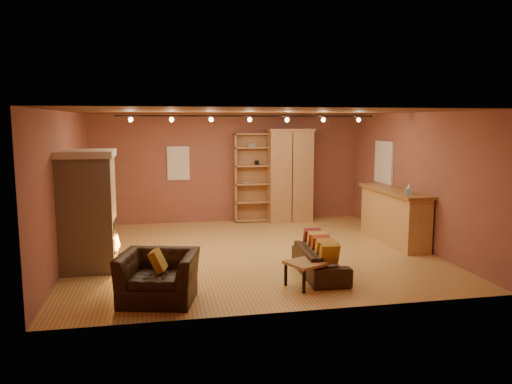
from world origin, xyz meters
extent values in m
plane|color=#AC7C3D|center=(0.00, 0.00, 0.00)|extent=(7.00, 7.00, 0.00)
plane|color=brown|center=(0.00, 0.00, 2.80)|extent=(7.00, 7.00, 0.00)
cube|color=brown|center=(0.00, 3.25, 1.40)|extent=(7.00, 0.02, 2.80)
cube|color=brown|center=(-3.50, 0.00, 1.40)|extent=(0.02, 6.50, 2.80)
cube|color=brown|center=(3.50, 0.00, 1.40)|extent=(0.02, 6.50, 2.80)
cube|color=tan|center=(-3.05, -0.60, 1.00)|extent=(0.90, 0.90, 2.00)
cube|color=beige|center=(-3.05, -0.60, 2.06)|extent=(0.98, 0.98, 0.12)
cube|color=black|center=(-2.64, -0.60, 0.60)|extent=(0.10, 0.65, 0.55)
cone|color=orange|center=(-2.58, -0.60, 0.48)|extent=(0.10, 0.10, 0.22)
cube|color=white|center=(-1.30, 3.23, 1.55)|extent=(0.56, 0.04, 0.86)
cube|color=tan|center=(0.59, 3.23, 1.16)|extent=(0.95, 0.04, 2.31)
cube|color=tan|center=(0.13, 3.07, 1.16)|extent=(0.04, 0.37, 2.31)
cube|color=tan|center=(1.04, 3.07, 1.16)|extent=(0.04, 0.37, 2.31)
cube|color=gray|center=(0.43, 3.07, 1.03)|extent=(0.18, 0.12, 0.05)
cube|color=black|center=(0.71, 3.07, 1.55)|extent=(0.10, 0.10, 0.12)
cube|color=tan|center=(0.59, 3.07, 0.04)|extent=(0.95, 0.37, 0.04)
cube|color=tan|center=(0.59, 3.07, 0.53)|extent=(0.95, 0.37, 0.03)
cube|color=tan|center=(0.59, 3.07, 1.00)|extent=(0.95, 0.37, 0.03)
cube|color=tan|center=(0.59, 3.07, 1.47)|extent=(0.95, 0.37, 0.04)
cube|color=tan|center=(0.59, 3.07, 1.95)|extent=(0.95, 0.37, 0.04)
cube|color=tan|center=(0.59, 3.07, 2.29)|extent=(0.95, 0.37, 0.04)
cube|color=tan|center=(1.56, 2.94, 1.18)|extent=(1.13, 0.62, 2.37)
cube|color=#9A6938|center=(1.56, 2.64, 1.18)|extent=(0.02, 0.01, 2.27)
cube|color=tan|center=(1.56, 2.94, 2.40)|extent=(1.19, 0.68, 0.06)
cube|color=tan|center=(3.20, 0.25, 0.55)|extent=(0.52, 2.30, 1.10)
cube|color=#9A6938|center=(3.20, 0.25, 1.13)|extent=(0.64, 2.42, 0.06)
cube|color=#87B4D8|center=(3.15, -0.46, 1.22)|extent=(0.17, 0.17, 0.13)
cone|color=white|center=(3.15, -0.46, 1.33)|extent=(0.08, 0.08, 0.10)
cube|color=white|center=(3.47, 1.40, 1.65)|extent=(0.05, 0.90, 1.00)
imported|color=black|center=(0.87, -1.71, 0.32)|extent=(0.55, 1.64, 0.63)
cube|color=gold|center=(0.84, -2.26, 0.53)|extent=(0.31, 0.24, 0.36)
cube|color=gold|center=(0.85, -1.99, 0.53)|extent=(0.31, 0.24, 0.36)
cube|color=#A93A21|center=(0.87, -1.71, 0.53)|extent=(0.31, 0.24, 0.36)
cube|color=gold|center=(0.88, -1.44, 0.53)|extent=(0.31, 0.24, 0.36)
cube|color=maroon|center=(0.89, -1.16, 0.53)|extent=(0.31, 0.24, 0.36)
imported|color=black|center=(-1.85, -2.44, 0.48)|extent=(1.24, 0.96, 0.96)
cube|color=gold|center=(-1.85, -2.44, 0.60)|extent=(0.30, 0.35, 0.34)
cube|color=#9A6938|center=(0.44, -2.26, 0.38)|extent=(0.71, 0.71, 0.04)
cube|color=black|center=(0.22, -2.48, 0.18)|extent=(0.04, 0.04, 0.36)
cube|color=black|center=(0.67, -2.48, 0.18)|extent=(0.04, 0.04, 0.36)
cube|color=black|center=(0.22, -2.03, 0.18)|extent=(0.04, 0.04, 0.36)
cube|color=black|center=(0.67, -2.03, 0.18)|extent=(0.04, 0.04, 0.36)
cylinder|color=black|center=(0.00, 0.20, 2.72)|extent=(5.20, 0.03, 0.03)
sphere|color=#FFD88C|center=(-2.30, 0.20, 2.65)|extent=(0.09, 0.09, 0.09)
sphere|color=#FFD88C|center=(-1.53, 0.20, 2.65)|extent=(0.09, 0.09, 0.09)
sphere|color=#FFD88C|center=(-0.77, 0.20, 2.65)|extent=(0.09, 0.09, 0.09)
sphere|color=#FFD88C|center=(0.00, 0.20, 2.65)|extent=(0.09, 0.09, 0.09)
sphere|color=#FFD88C|center=(0.77, 0.20, 2.65)|extent=(0.09, 0.09, 0.09)
sphere|color=#FFD88C|center=(1.53, 0.20, 2.65)|extent=(0.09, 0.09, 0.09)
sphere|color=#FFD88C|center=(2.30, 0.20, 2.65)|extent=(0.09, 0.09, 0.09)
camera|label=1|loc=(-1.81, -9.64, 2.62)|focal=35.00mm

